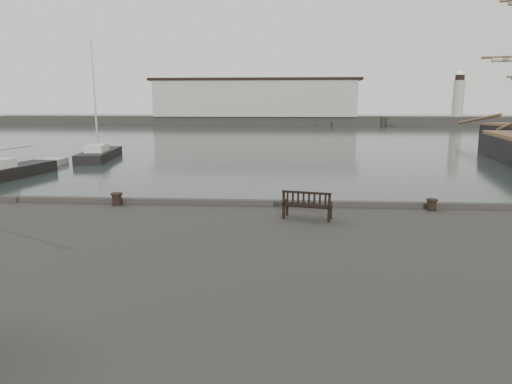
% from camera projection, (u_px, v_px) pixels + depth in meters
% --- Properties ---
extents(ground, '(400.00, 400.00, 0.00)m').
position_uv_depth(ground, '(291.00, 247.00, 16.44)').
color(ground, black).
rests_on(ground, ground).
extents(breakwater, '(140.00, 9.50, 12.20)m').
position_uv_depth(breakwater, '(270.00, 106.00, 105.98)').
color(breakwater, '#383530').
rests_on(breakwater, ground).
extents(bench, '(1.59, 0.86, 0.87)m').
position_uv_depth(bench, '(307.00, 210.00, 14.11)').
color(bench, black).
rests_on(bench, quay).
extents(bollard_left, '(0.52, 0.52, 0.43)m').
position_uv_depth(bollard_left, '(117.00, 199.00, 16.03)').
color(bollard_left, black).
rests_on(bollard_left, quay).
extents(bollard_right, '(0.38, 0.38, 0.39)m').
position_uv_depth(bollard_right, '(432.00, 205.00, 15.23)').
color(bollard_right, black).
rests_on(bollard_right, quay).
extents(yacht_c, '(3.36, 8.95, 11.89)m').
position_uv_depth(yacht_c, '(3.00, 176.00, 30.93)').
color(yacht_c, black).
rests_on(yacht_c, ground).
extents(yacht_d, '(3.63, 8.96, 11.07)m').
position_uv_depth(yacht_d, '(100.00, 157.00, 41.92)').
color(yacht_d, black).
rests_on(yacht_d, ground).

